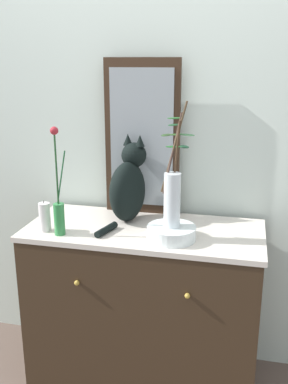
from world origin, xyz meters
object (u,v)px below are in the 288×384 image
object	(u,v)px
sideboard	(144,306)
mirror_leaning	(142,138)
vase_slim_green	(59,207)
candle_pillar	(45,217)
bowl_porcelain	(171,233)
vase_glass_clear	(173,193)
cat_sitting	(128,186)

from	to	relation	value
sideboard	mirror_leaning	size ratio (longest dim) A/B	1.44
vase_slim_green	candle_pillar	bearing A→B (deg)	162.70
vase_slim_green	bowl_porcelain	world-z (taller)	vase_slim_green
vase_slim_green	vase_glass_clear	world-z (taller)	vase_glass_clear
cat_sitting	vase_glass_clear	distance (m)	0.32
sideboard	mirror_leaning	xyz separation A→B (m)	(-0.06, 0.23, 0.82)
vase_glass_clear	candle_pillar	bearing A→B (deg)	-176.08
mirror_leaning	candle_pillar	world-z (taller)	mirror_leaning
sideboard	candle_pillar	size ratio (longest dim) A/B	7.63
mirror_leaning	cat_sitting	xyz separation A→B (m)	(-0.04, -0.14, -0.21)
cat_sitting	vase_glass_clear	world-z (taller)	vase_glass_clear
candle_pillar	bowl_porcelain	bearing A→B (deg)	3.46
sideboard	cat_sitting	bearing A→B (deg)	137.27
sideboard	bowl_porcelain	xyz separation A→B (m)	(0.15, -0.10, 0.46)
mirror_leaning	vase_slim_green	distance (m)	0.56
bowl_porcelain	candle_pillar	bearing A→B (deg)	-176.54
sideboard	candle_pillar	xyz separation A→B (m)	(-0.44, -0.14, 0.49)
cat_sitting	candle_pillar	world-z (taller)	cat_sitting
vase_slim_green	bowl_porcelain	size ratio (longest dim) A/B	2.26
vase_glass_clear	candle_pillar	world-z (taller)	vase_glass_clear
mirror_leaning	vase_glass_clear	xyz separation A→B (m)	(0.21, -0.33, -0.18)
vase_glass_clear	vase_slim_green	bearing A→B (deg)	-172.46
vase_slim_green	sideboard	bearing A→B (deg)	24.65
mirror_leaning	cat_sitting	distance (m)	0.26
mirror_leaning	sideboard	bearing A→B (deg)	-74.43
vase_slim_green	candle_pillar	world-z (taller)	vase_slim_green
mirror_leaning	vase_slim_green	world-z (taller)	mirror_leaning
vase_glass_clear	candle_pillar	distance (m)	0.61
cat_sitting	vase_slim_green	size ratio (longest dim) A/B	0.85
bowl_porcelain	cat_sitting	bearing A→B (deg)	142.16
bowl_porcelain	vase_glass_clear	size ratio (longest dim) A/B	0.40
mirror_leaning	candle_pillar	distance (m)	0.62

